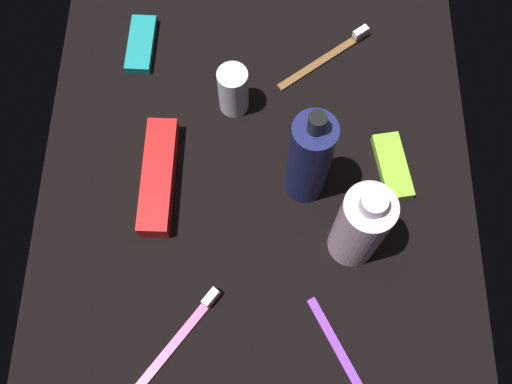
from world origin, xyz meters
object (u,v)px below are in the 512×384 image
object	(u,v)px
toothbrush_purple	(349,367)
bodywash_bottle	(360,227)
toothbrush_brown	(329,55)
toothbrush_pink	(180,336)
lotion_bottle	(309,159)
snack_bar_teal	(141,44)
deodorant_stick	(233,90)
toothpaste_box_red	(159,177)
snack_bar_lime	(392,166)

from	to	relation	value
toothbrush_purple	bodywash_bottle	bearing A→B (deg)	176.49
toothbrush_brown	toothbrush_purple	world-z (taller)	same
toothbrush_pink	toothbrush_purple	bearing A→B (deg)	80.77
lotion_bottle	snack_bar_teal	bearing A→B (deg)	-132.31
deodorant_stick	snack_bar_teal	bearing A→B (deg)	-124.31
toothbrush_purple	snack_bar_teal	size ratio (longest dim) A/B	1.58
toothpaste_box_red	snack_bar_lime	bearing A→B (deg)	95.12
deodorant_stick	toothbrush_pink	distance (cm)	36.27
snack_bar_lime	toothpaste_box_red	bearing A→B (deg)	-95.40
lotion_bottle	toothpaste_box_red	world-z (taller)	lotion_bottle
toothbrush_brown	snack_bar_lime	size ratio (longest dim) A/B	1.45
bodywash_bottle	snack_bar_lime	xyz separation A→B (cm)	(-11.88, 6.61, -7.44)
snack_bar_lime	snack_bar_teal	distance (cm)	44.56
lotion_bottle	toothbrush_brown	xyz separation A→B (cm)	(-22.44, 4.35, -8.50)
toothbrush_brown	snack_bar_teal	distance (cm)	30.59
bodywash_bottle	toothbrush_purple	distance (cm)	18.54
snack_bar_teal	toothbrush_brown	bearing A→B (deg)	89.23
deodorant_stick	toothbrush_pink	world-z (taller)	deodorant_stick
deodorant_stick	toothbrush_purple	size ratio (longest dim) A/B	0.53
bodywash_bottle	toothpaste_box_red	xyz separation A→B (cm)	(-9.23, -27.85, -6.59)
bodywash_bottle	deodorant_stick	world-z (taller)	bodywash_bottle
toothbrush_pink	lotion_bottle	bearing A→B (deg)	142.90
lotion_bottle	toothpaste_box_red	distance (cm)	22.63
toothbrush_pink	toothbrush_purple	distance (cm)	22.59
deodorant_stick	toothbrush_brown	size ratio (longest dim) A/B	0.57
toothbrush_brown	snack_bar_teal	world-z (taller)	toothbrush_brown
bodywash_bottle	snack_bar_lime	bearing A→B (deg)	150.90
deodorant_stick	toothbrush_pink	size ratio (longest dim) A/B	0.57
lotion_bottle	toothpaste_box_red	xyz separation A→B (cm)	(-0.24, -21.35, -7.51)
lotion_bottle	toothbrush_purple	bearing A→B (deg)	11.93
toothpaste_box_red	snack_bar_lime	distance (cm)	34.58
lotion_bottle	toothbrush_brown	size ratio (longest dim) A/B	1.36
snack_bar_teal	toothbrush_pink	bearing A→B (deg)	13.38
deodorant_stick	snack_bar_lime	bearing A→B (deg)	66.41
bodywash_bottle	toothbrush_brown	distance (cm)	32.41
toothbrush_brown	toothpaste_box_red	size ratio (longest dim) A/B	0.86
bodywash_bottle	toothbrush_pink	world-z (taller)	bodywash_bottle
toothbrush_brown	toothbrush_purple	distance (cm)	48.33
toothpaste_box_red	snack_bar_teal	distance (cm)	24.13
deodorant_stick	toothbrush_purple	world-z (taller)	deodorant_stick
toothbrush_pink	snack_bar_lime	size ratio (longest dim) A/B	1.45
toothbrush_brown	lotion_bottle	bearing A→B (deg)	-10.96
deodorant_stick	toothbrush_purple	xyz separation A→B (cm)	(39.19, 16.22, -3.72)
lotion_bottle	toothbrush_purple	world-z (taller)	lotion_bottle
snack_bar_lime	snack_bar_teal	xyz separation A→B (cm)	(-20.97, -39.32, 0.00)
toothbrush_pink	snack_bar_teal	size ratio (longest dim) A/B	1.45
deodorant_stick	toothpaste_box_red	distance (cm)	17.04
toothbrush_brown	snack_bar_lime	world-z (taller)	toothbrush_brown
lotion_bottle	toothpaste_box_red	bearing A→B (deg)	-90.63
toothbrush_pink	snack_bar_teal	xyz separation A→B (cm)	(-46.11, -9.38, 0.14)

